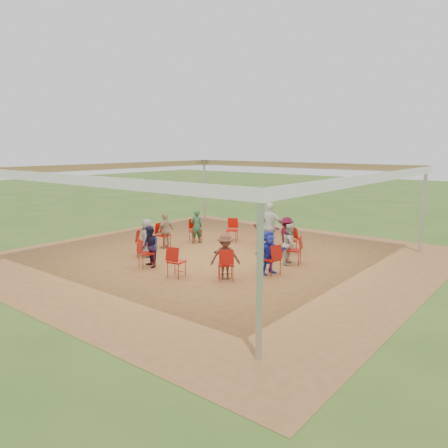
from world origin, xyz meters
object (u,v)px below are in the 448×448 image
Objects in this scene: chair_6 at (144,243)px; chair_10 at (271,260)px; chair_2 at (266,234)px; person_seated_4 at (166,231)px; person_seated_0 at (290,244)px; person_seated_5 at (147,238)px; cable_coil at (218,252)px; person_seated_3 at (196,226)px; person_seated_8 at (269,252)px; chair_4 at (195,231)px; chair_1 at (290,241)px; chair_5 at (163,235)px; chair_0 at (294,250)px; person_seated_1 at (286,235)px; person_seated_6 at (150,247)px; standing_person at (270,227)px; chair_3 at (232,230)px; chair_8 at (176,262)px; person_seated_2 at (264,229)px; person_seated_7 at (225,257)px; chair_7 at (146,253)px; laptop at (285,245)px; chair_9 at (226,264)px.

chair_10 is at bearing 65.45° from chair_6.
chair_2 is 0.71× the size of person_seated_4.
person_seated_0 is 1.00× the size of person_seated_5.
chair_10 is 2.34× the size of cable_coil.
person_seated_3 is 4.72m from person_seated_8.
cable_coil is (-2.74, 1.04, -0.62)m from person_seated_8.
chair_4 is 1.40m from person_seated_4.
chair_1 is 1.00× the size of chair_5.
chair_0 is 2.71m from chair_2.
person_seated_0 is at bearing 6.47° from cable_coil.
cable_coil is at bearing 74.45° from person_seated_1.
chair_5 is 0.71× the size of person_seated_6.
chair_3 is at bearing -30.97° from standing_person.
chair_4 is at bearing -90.00° from person_seated_3.
person_seated_4 reaches higher than chair_6.
chair_3 and chair_6 have the same top height.
cable_coil is at bearing 95.90° from chair_8.
chair_8 is at bearing 65.78° from standing_person.
person_seated_2 is 1.00× the size of person_seated_7.
person_seated_0 reaches higher than chair_2.
person_seated_3 is at bearing 147.27° from person_seated_5.
person_seated_4 is 1.34m from person_seated_5.
person_seated_4 is at bearing 66.10° from chair_1.
chair_8 is 2.71m from chair_10.
person_seated_1 and person_seated_6 have the same top height.
chair_1 is 1.00× the size of chair_7.
person_seated_8 is (0.67, 1.17, 0.00)m from person_seated_7.
person_seated_6 is at bearing 47.51° from standing_person.
chair_10 is at bearing 64.81° from person_seated_5.
person_seated_0 is at bearing 97.98° from chair_5.
chair_8 is at bearing 133.87° from laptop.
standing_person reaches higher than person_seated_2.
chair_6 is at bearing 168.42° from person_seated_6.
chair_9 is at bearing 81.62° from person_seated_3.
chair_8 is (2.98, -2.33, 0.00)m from chair_5.
person_seated_0 reaches higher than chair_1.
chair_8 is at bearing 98.38° from person_seated_2.
person_seated_6 reaches higher than chair_5.
chair_7 is 0.71× the size of person_seated_2.
chair_7 is (-3.28, -3.16, 0.00)m from chair_0.
cable_coil is at bearing 82.92° from chair_10.
chair_6 is at bearing 81.82° from chair_1.
person_seated_3 is at bearing 129.69° from chair_7.
standing_person is (0.59, -0.66, 0.42)m from chair_2.
cable_coil is (-1.96, -1.49, -0.43)m from chair_1.
chair_1 is at bearing 30.54° from person_seated_8.
person_seated_3 is at bearing 98.18° from person_seated_7.
person_seated_0 is 4.34m from person_seated_6.
chair_3 is 0.71× the size of person_seated_6.
person_seated_1 is 1.00× the size of person_seated_3.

